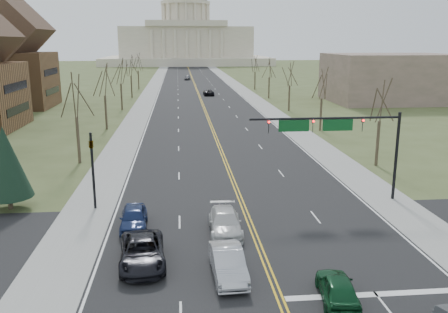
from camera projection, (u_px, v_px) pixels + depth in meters
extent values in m
plane|color=#424E27|center=(276.00, 289.00, 24.80)|extent=(600.00, 600.00, 0.00)
cube|color=black|center=(196.00, 88.00, 131.17)|extent=(20.00, 380.00, 0.01)
cube|color=black|center=(257.00, 242.00, 30.60)|extent=(120.00, 14.00, 0.01)
cube|color=gray|center=(152.00, 88.00, 130.05)|extent=(4.00, 380.00, 0.03)
cube|color=gray|center=(239.00, 87.00, 132.28)|extent=(4.00, 380.00, 0.03)
cube|color=gold|center=(196.00, 88.00, 131.17)|extent=(0.42, 380.00, 0.01)
cube|color=silver|center=(160.00, 88.00, 130.26)|extent=(0.15, 380.00, 0.01)
cube|color=silver|center=(231.00, 87.00, 132.07)|extent=(0.15, 380.00, 0.01)
cube|color=silver|center=(376.00, 294.00, 24.30)|extent=(9.50, 0.50, 0.01)
cube|color=beige|center=(186.00, 60.00, 266.07)|extent=(90.00, 60.00, 4.00)
cube|color=beige|center=(186.00, 42.00, 263.69)|extent=(70.00, 40.00, 16.00)
cube|color=beige|center=(187.00, 23.00, 241.61)|extent=(42.00, 3.00, 3.00)
cylinder|color=beige|center=(186.00, 16.00, 260.37)|extent=(24.00, 24.00, 12.00)
cylinder|color=beige|center=(185.00, 3.00, 258.75)|extent=(27.00, 27.00, 1.60)
ellipsoid|color=slate|center=(185.00, 1.00, 258.56)|extent=(24.00, 24.00, 22.80)
cylinder|color=black|center=(396.00, 156.00, 38.16)|extent=(0.24, 0.24, 7.20)
cylinder|color=black|center=(326.00, 118.00, 36.84)|extent=(12.00, 0.18, 0.18)
imported|color=black|center=(362.00, 125.00, 37.25)|extent=(0.35, 0.40, 1.10)
sphere|color=#FF0C0C|center=(363.00, 121.00, 37.02)|extent=(0.18, 0.18, 0.18)
imported|color=black|center=(313.00, 125.00, 36.88)|extent=(0.35, 0.40, 1.10)
sphere|color=#FF0C0C|center=(314.00, 121.00, 36.65)|extent=(0.18, 0.18, 0.18)
imported|color=black|center=(268.00, 126.00, 36.56)|extent=(0.35, 0.40, 1.10)
sphere|color=#FF0C0C|center=(269.00, 122.00, 36.33)|extent=(0.18, 0.18, 0.18)
cube|color=#0C4C1E|center=(338.00, 125.00, 37.07)|extent=(2.40, 0.12, 0.90)
cube|color=#0C4C1E|center=(294.00, 126.00, 36.74)|extent=(2.40, 0.12, 0.90)
cylinder|color=black|center=(93.00, 171.00, 36.08)|extent=(0.20, 0.20, 6.00)
imported|color=black|center=(91.00, 143.00, 35.56)|extent=(0.32, 0.36, 0.99)
cylinder|color=#3D3124|center=(378.00, 144.00, 48.89)|extent=(0.32, 0.32, 4.68)
cylinder|color=#3D3124|center=(78.00, 140.00, 49.85)|extent=(0.32, 0.32, 4.95)
cylinder|color=#3D3124|center=(321.00, 115.00, 68.23)|extent=(0.32, 0.32, 4.68)
cylinder|color=#3D3124|center=(106.00, 113.00, 69.19)|extent=(0.32, 0.32, 4.95)
cylinder|color=#3D3124|center=(289.00, 98.00, 87.57)|extent=(0.32, 0.32, 4.68)
cylinder|color=#3D3124|center=(122.00, 97.00, 88.53)|extent=(0.32, 0.32, 4.95)
cylinder|color=#3D3124|center=(269.00, 88.00, 106.91)|extent=(0.32, 0.32, 4.68)
cylinder|color=#3D3124|center=(132.00, 87.00, 107.87)|extent=(0.32, 0.32, 4.95)
cylinder|color=#3D3124|center=(255.00, 81.00, 126.25)|extent=(0.32, 0.32, 4.68)
cylinder|color=#3D3124|center=(139.00, 80.00, 127.21)|extent=(0.32, 0.32, 4.95)
cylinder|color=#3D3124|center=(10.00, 203.00, 36.55)|extent=(0.36, 0.36, 1.00)
cone|color=black|center=(6.00, 162.00, 35.78)|extent=(3.64, 3.64, 5.50)
cube|color=black|center=(18.00, 109.00, 69.84)|extent=(0.10, 9.80, 1.20)
cube|color=black|center=(16.00, 87.00, 69.05)|extent=(0.10, 9.80, 1.20)
cube|color=brown|center=(6.00, 80.00, 91.59)|extent=(17.00, 14.00, 10.50)
cube|color=#3F2E1F|center=(1.00, 29.00, 89.33)|extent=(17.00, 14.28, 17.00)
cube|color=black|center=(53.00, 91.00, 92.88)|extent=(0.10, 9.80, 1.20)
cube|color=black|center=(51.00, 72.00, 92.01)|extent=(0.10, 9.80, 1.20)
cube|color=brown|center=(390.00, 78.00, 100.81)|extent=(25.00, 20.00, 10.00)
imported|color=#0E3F1F|center=(337.00, 288.00, 23.48)|extent=(2.19, 4.38, 1.44)
imported|color=#AEAFB6|center=(228.00, 263.00, 25.97)|extent=(1.89, 4.87, 1.58)
imported|color=black|center=(142.00, 252.00, 27.40)|extent=(2.98, 5.73, 1.54)
imported|color=#BDBDBD|center=(225.00, 222.00, 31.89)|extent=(2.19, 5.21, 1.50)
imported|color=#16244F|center=(134.00, 218.00, 32.63)|extent=(2.04, 4.63, 1.55)
imported|color=black|center=(209.00, 92.00, 113.03)|extent=(2.50, 5.19, 1.42)
imported|color=#4A4C51|center=(187.00, 78.00, 157.78)|extent=(2.11, 4.64, 1.54)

